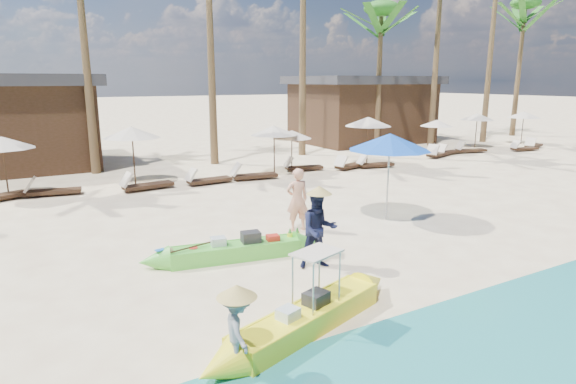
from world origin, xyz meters
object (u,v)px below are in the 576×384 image
green_canoe (235,250)px  tourist (297,200)px  blue_umbrella (390,142)px  yellow_canoe (308,317)px

green_canoe → tourist: (2.36, 1.17, 0.66)m
green_canoe → blue_umbrella: blue_umbrella is taller
green_canoe → blue_umbrella: 5.65m
yellow_canoe → blue_umbrella: blue_umbrella is taller
green_canoe → blue_umbrella: bearing=18.2°
tourist → blue_umbrella: blue_umbrella is taller
green_canoe → tourist: bearing=36.3°
yellow_canoe → blue_umbrella: (5.45, 4.33, 2.09)m
green_canoe → blue_umbrella: (5.19, 0.76, 2.10)m
yellow_canoe → tourist: 5.46m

